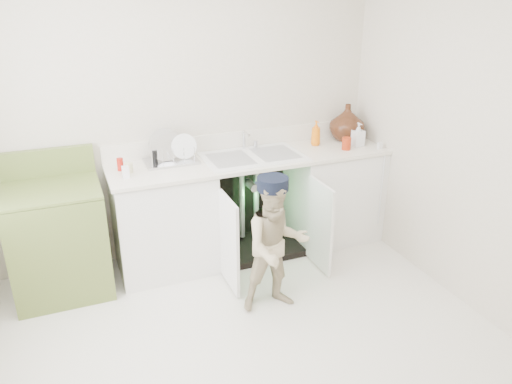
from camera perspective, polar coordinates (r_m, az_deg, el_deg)
ground at (r=3.54m, az=-1.46°, el=-17.03°), size 3.50×3.50×0.00m
room_shell at (r=2.91m, az=-1.70°, el=2.29°), size 6.00×5.50×1.26m
counter_run at (r=4.44m, az=0.05°, el=-1.04°), size 2.44×1.02×1.24m
avocado_stove at (r=4.16m, az=-21.61°, el=-4.92°), size 0.70×0.65×1.09m
repair_worker at (r=3.62m, az=2.33°, el=-6.03°), size 0.53×0.75×1.04m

